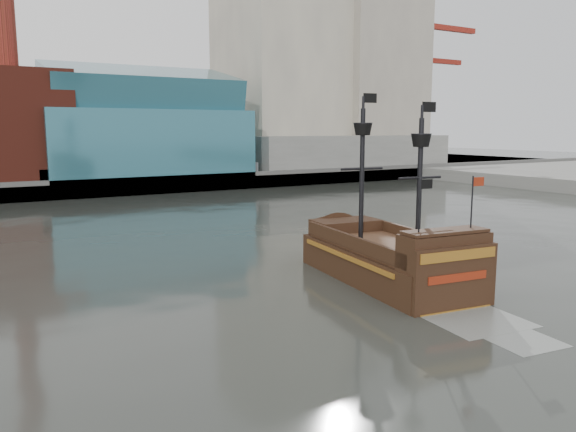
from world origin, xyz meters
TOP-DOWN VIEW (x-y plane):
  - ground at (0.00, 0.00)m, footprint 400.00×400.00m
  - promenade_far at (0.00, 92.00)m, footprint 220.00×60.00m
  - seawall at (0.00, 62.50)m, footprint 220.00×1.00m
  - skyline at (5.21, 84.56)m, footprint 149.00×45.00m
  - crane_a at (78.63, 82.00)m, footprint 22.50×4.00m
  - crane_b at (88.23, 92.00)m, footprint 19.10×4.00m
  - pirate_ship at (6.83, 9.65)m, footprint 6.82×16.79m

SIDE VIEW (x-z plane):
  - ground at x=0.00m, z-range 0.00..0.00m
  - promenade_far at x=0.00m, z-range 0.00..2.00m
  - pirate_ship at x=6.83m, z-range -5.00..7.21m
  - seawall at x=0.00m, z-range 0.00..2.60m
  - crane_b at x=88.23m, z-range 2.45..28.70m
  - crane_a at x=78.63m, z-range 2.99..35.24m
  - skyline at x=5.21m, z-range -6.45..55.55m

